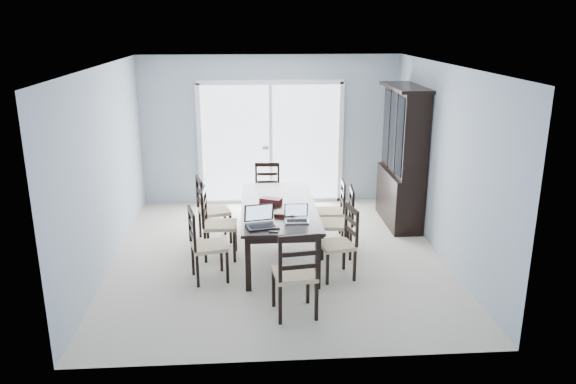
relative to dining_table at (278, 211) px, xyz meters
name	(u,v)px	position (x,y,z in m)	size (l,w,h in m)	color
floor	(279,256)	(0.00, 0.00, -0.67)	(5.00, 5.00, 0.00)	beige
ceiling	(278,66)	(0.00, 0.00, 1.93)	(5.00, 5.00, 0.00)	white
back_wall	(271,131)	(0.00, 2.50, 0.63)	(4.50, 0.02, 2.60)	#97A6B5
wall_left	(105,169)	(-2.25, 0.00, 0.63)	(0.02, 5.00, 2.60)	#97A6B5
wall_right	(444,163)	(2.25, 0.00, 0.63)	(0.02, 5.00, 2.60)	#97A6B5
balcony	(269,188)	(0.00, 3.50, -0.72)	(4.50, 2.00, 0.10)	gray
railing	(267,148)	(0.00, 4.50, -0.12)	(4.50, 0.06, 1.10)	#99999E
dining_table	(278,211)	(0.00, 0.00, 0.00)	(1.00, 2.20, 0.75)	black
china_hutch	(402,158)	(2.02, 1.25, 0.40)	(0.50, 1.38, 2.20)	black
sliding_door	(271,143)	(0.00, 2.48, 0.41)	(2.52, 0.05, 2.18)	silver
chair_left_near	(201,237)	(-1.00, -0.67, -0.10)	(0.51, 0.50, 1.09)	black
chair_left_mid	(213,216)	(-0.89, 0.06, -0.07)	(0.45, 0.44, 1.14)	black
chair_left_far	(207,203)	(-1.00, 0.65, -0.08)	(0.53, 0.52, 1.13)	black
chair_right_near	(343,235)	(0.78, -0.67, -0.11)	(0.49, 0.48, 1.07)	black
chair_right_mid	(343,215)	(0.89, 0.01, -0.08)	(0.47, 0.46, 1.12)	black
chair_right_far	(336,204)	(0.89, 0.64, -0.13)	(0.41, 0.40, 1.02)	black
chair_end_near	(297,266)	(0.10, -1.69, -0.05)	(0.50, 0.51, 1.18)	black
chair_end_far	(267,186)	(-0.10, 1.57, -0.10)	(0.42, 0.44, 1.08)	black
laptop_dark	(262,222)	(-0.24, -0.82, 0.14)	(0.42, 0.33, 0.25)	black
laptop_silver	(297,218)	(0.19, -0.66, 0.13)	(0.30, 0.22, 0.21)	#B3B3B6
book_stack	(285,213)	(0.06, -0.40, 0.10)	(0.30, 0.26, 0.04)	maroon
cell_phone	(274,232)	(-0.11, -1.00, 0.08)	(0.11, 0.05, 0.01)	black
game_box	(271,201)	(-0.10, 0.10, 0.11)	(0.29, 0.14, 0.07)	#4A0E1D
hot_tub	(223,161)	(-0.89, 3.49, -0.15)	(2.24, 2.06, 1.03)	brown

